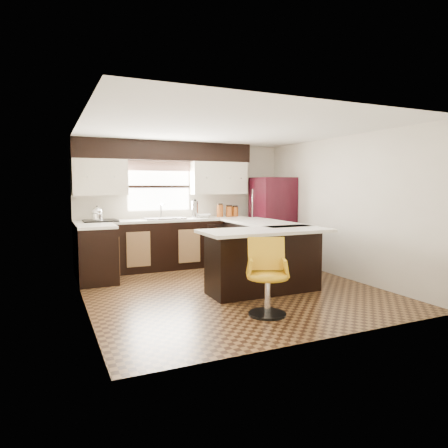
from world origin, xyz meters
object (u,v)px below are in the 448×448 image
peninsula_return (264,262)px  refrigerator (272,220)px  bar_chair (268,277)px  peninsula_long (262,250)px

peninsula_return → refrigerator: (1.33, 1.96, 0.42)m
refrigerator → bar_chair: (-1.82, -2.91, -0.40)m
peninsula_return → refrigerator: refrigerator is taller
peninsula_long → refrigerator: refrigerator is taller
peninsula_long → refrigerator: bearing=50.8°
peninsula_long → peninsula_return: bearing=-118.3°
peninsula_return → refrigerator: 2.41m
peninsula_long → bar_chair: 2.17m
bar_chair → peninsula_long: bearing=86.5°
peninsula_long → bar_chair: size_ratio=2.09×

